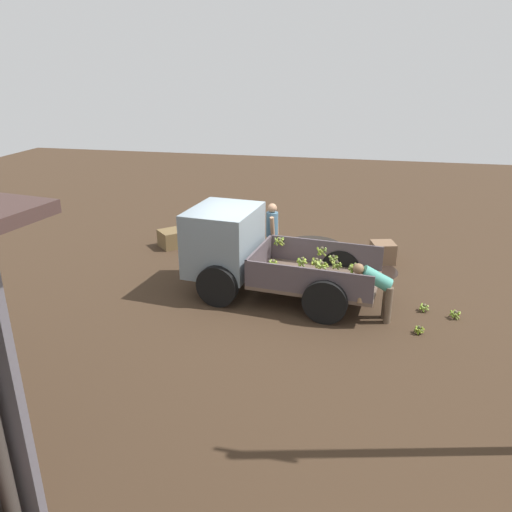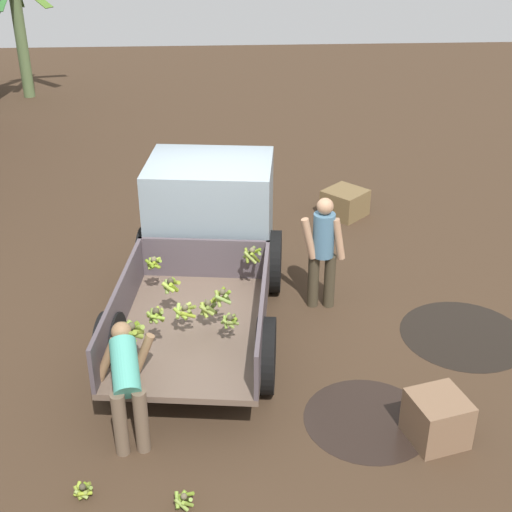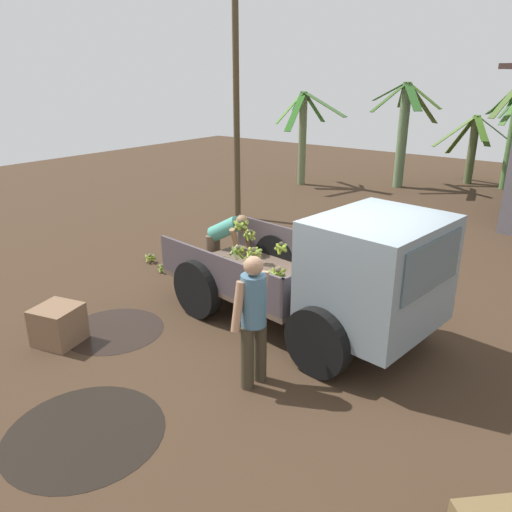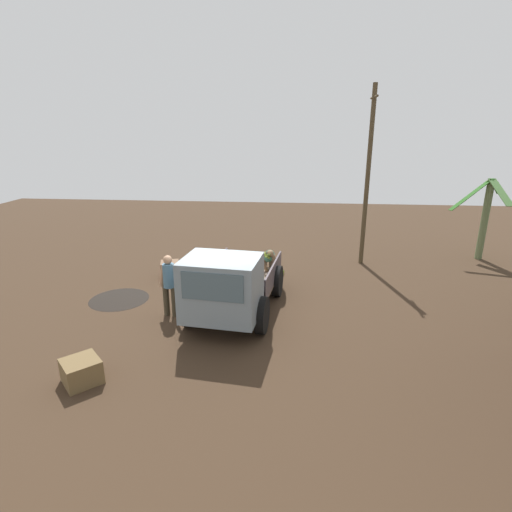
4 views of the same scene
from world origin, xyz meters
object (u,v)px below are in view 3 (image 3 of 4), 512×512
cargo_truck (347,276)px  utility_pole (236,91)px  person_foreground_visitor (253,316)px  person_worker_loading (224,238)px  banana_bunch_on_ground_0 (206,255)px  banana_bunch_on_ground_1 (163,268)px  banana_bunch_on_ground_2 (150,258)px  wooden_crate_0 (58,325)px

cargo_truck → utility_pole: size_ratio=0.70×
person_foreground_visitor → person_worker_loading: size_ratio=1.36×
utility_pole → person_worker_loading: size_ratio=5.05×
banana_bunch_on_ground_0 → banana_bunch_on_ground_1: bearing=-100.5°
banana_bunch_on_ground_0 → cargo_truck: bearing=-18.1°
person_foreground_visitor → banana_bunch_on_ground_2: (-4.24, 2.06, -0.83)m
banana_bunch_on_ground_2 → wooden_crate_0: bearing=-64.3°
cargo_truck → wooden_crate_0: 4.14m
cargo_truck → utility_pole: (-5.38, 4.17, 2.20)m
cargo_truck → person_foreground_visitor: 1.66m
utility_pole → person_foreground_visitor: (4.99, -5.78, -2.29)m
banana_bunch_on_ground_2 → cargo_truck: bearing=-5.6°
person_worker_loading → banana_bunch_on_ground_2: size_ratio=5.20×
banana_bunch_on_ground_0 → banana_bunch_on_ground_1: size_ratio=0.99×
banana_bunch_on_ground_1 → banana_bunch_on_ground_0: bearing=79.5°
person_foreground_visitor → banana_bunch_on_ground_2: 4.79m
cargo_truck → banana_bunch_on_ground_0: 4.16m
person_foreground_visitor → person_worker_loading: person_foreground_visitor is taller
banana_bunch_on_ground_0 → banana_bunch_on_ground_2: bearing=-134.3°
person_foreground_visitor → banana_bunch_on_ground_0: person_foreground_visitor is taller
banana_bunch_on_ground_1 → banana_bunch_on_ground_2: bearing=160.9°
banana_bunch_on_ground_1 → wooden_crate_0: size_ratio=0.37×
person_foreground_visitor → banana_bunch_on_ground_1: size_ratio=7.90×
utility_pole → banana_bunch_on_ground_0: bearing=-62.3°
person_worker_loading → banana_bunch_on_ground_2: person_worker_loading is taller
banana_bunch_on_ground_1 → utility_pole: bearing=108.9°
utility_pole → wooden_crate_0: bearing=-72.0°
cargo_truck → wooden_crate_0: cargo_truck is taller
person_worker_loading → wooden_crate_0: size_ratio=2.14×
person_worker_loading → banana_bunch_on_ground_0: 1.17m
utility_pole → banana_bunch_on_ground_1: utility_pole is taller
banana_bunch_on_ground_2 → banana_bunch_on_ground_0: bearing=45.7°
banana_bunch_on_ground_0 → banana_bunch_on_ground_2: size_ratio=0.89×
person_worker_loading → person_foreground_visitor: bearing=-53.1°
person_foreground_visitor → wooden_crate_0: bearing=23.3°
cargo_truck → banana_bunch_on_ground_2: size_ratio=18.46×
banana_bunch_on_ground_2 → wooden_crate_0: 3.27m
banana_bunch_on_ground_2 → wooden_crate_0: size_ratio=0.41×
banana_bunch_on_ground_2 → person_foreground_visitor: bearing=-25.9°
utility_pole → banana_bunch_on_ground_2: bearing=-78.7°
banana_bunch_on_ground_1 → wooden_crate_0: (0.82, -2.74, 0.18)m
person_foreground_visitor → banana_bunch_on_ground_1: (-3.65, 1.85, -0.84)m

